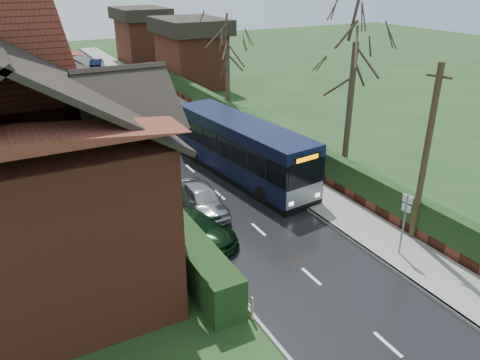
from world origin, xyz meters
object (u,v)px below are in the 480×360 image
bus (242,150)px  telegraph_pole (425,156)px  car_silver (202,199)px  car_green (193,228)px  brick_house (24,151)px  bus_stop_sign (405,216)px

bus → telegraph_pole: (3.26, -9.41, 2.25)m
bus → car_silver: 4.76m
car_silver → car_green: car_silver is taller
bus → telegraph_pole: size_ratio=1.41×
car_green → brick_house: bearing=136.0°
car_silver → bus_stop_sign: 9.19m
bus → car_green: size_ratio=2.49×
car_green → bus: bearing=21.7°
brick_house → telegraph_pole: (14.20, -6.54, -0.55)m
telegraph_pole → brick_house: bearing=138.7°
brick_house → bus_stop_sign: size_ratio=5.28×
bus_stop_sign → telegraph_pole: telegraph_pole is taller
bus → car_green: (-5.10, -5.08, -0.96)m
bus → bus_stop_sign: (1.80, -10.12, 0.24)m
car_silver → telegraph_pole: (6.97, -6.56, 3.14)m
brick_house → car_green: size_ratio=3.40×
car_green → bus_stop_sign: (6.90, -5.03, 1.20)m
brick_house → bus_stop_sign: 14.88m
bus_stop_sign → telegraph_pole: 2.58m
bus → telegraph_pole: 10.21m
car_silver → car_green: (-1.40, -2.24, -0.06)m
car_silver → bus: bearing=40.3°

